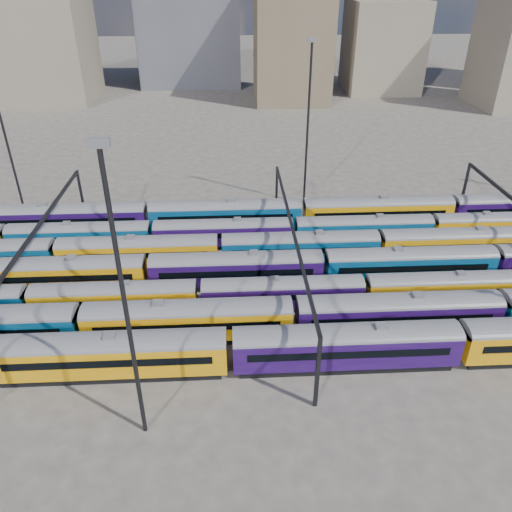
{
  "coord_description": "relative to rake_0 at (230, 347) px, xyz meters",
  "views": [
    {
      "loc": [
        2.92,
        -51.86,
        34.64
      ],
      "look_at": [
        5.82,
        1.89,
        3.0
      ],
      "focal_mm": 35.0,
      "sensor_mm": 36.0,
      "label": 1
    }
  ],
  "objects": [
    {
      "name": "rake_2",
      "position": [
        6.09,
        10.0,
        -0.47
      ],
      "size": [
        94.54,
        2.77,
        4.65
      ],
      "color": "black",
      "rests_on": "ground"
    },
    {
      "name": "rake_1",
      "position": [
        6.83,
        5.0,
        -0.05
      ],
      "size": [
        132.74,
        3.24,
        5.46
      ],
      "color": "black",
      "rests_on": "ground"
    },
    {
      "name": "gantry_1",
      "position": [
        -22.38,
        15.0,
        3.87
      ],
      "size": [
        0.35,
        40.35,
        8.03
      ],
      "color": "black",
      "rests_on": "ground"
    },
    {
      "name": "rake_0",
      "position": [
        0.0,
        0.0,
        0.0
      ],
      "size": [
        134.87,
        3.29,
        5.55
      ],
      "color": "black",
      "rests_on": "ground"
    },
    {
      "name": "rake_5",
      "position": [
        -0.68,
        25.0,
        -0.37
      ],
      "size": [
        138.05,
        2.88,
        4.85
      ],
      "color": "black",
      "rests_on": "ground"
    },
    {
      "name": "mast_2",
      "position": [
        -7.38,
        -7.0,
        11.05
      ],
      "size": [
        1.4,
        0.5,
        25.6
      ],
      "color": "black",
      "rests_on": "ground"
    },
    {
      "name": "ground",
      "position": [
        -2.38,
        15.0,
        -2.91
      ],
      "size": [
        500.0,
        500.0,
        0.0
      ],
      "primitive_type": "plane",
      "color": "#48423D",
      "rests_on": "ground"
    },
    {
      "name": "rake_6",
      "position": [
        11.04,
        30.0,
        0.03
      ],
      "size": [
        136.05,
        3.32,
        5.6
      ],
      "color": "black",
      "rests_on": "ground"
    },
    {
      "name": "rake_4",
      "position": [
        -1.13,
        20.0,
        -0.19
      ],
      "size": [
        126.18,
        3.08,
        5.18
      ],
      "color": "black",
      "rests_on": "ground"
    },
    {
      "name": "rake_3",
      "position": [
        -9.86,
        15.0,
        -0.13
      ],
      "size": [
        128.82,
        3.14,
        5.29
      ],
      "color": "black",
      "rests_on": "ground"
    },
    {
      "name": "gantry_2",
      "position": [
        7.62,
        15.0,
        3.87
      ],
      "size": [
        0.35,
        40.35,
        8.03
      ],
      "color": "black",
      "rests_on": "ground"
    },
    {
      "name": "mast_1",
      "position": [
        -32.38,
        37.0,
        11.05
      ],
      "size": [
        1.4,
        0.5,
        25.6
      ],
      "color": "black",
      "rests_on": "ground"
    },
    {
      "name": "mast_3",
      "position": [
        12.62,
        39.0,
        11.05
      ],
      "size": [
        1.4,
        0.5,
        25.6
      ],
      "color": "black",
      "rests_on": "ground"
    }
  ]
}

